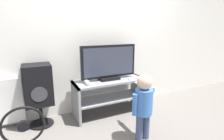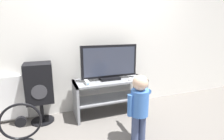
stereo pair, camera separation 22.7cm
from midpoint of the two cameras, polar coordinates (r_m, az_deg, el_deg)
ground_plane at (r=2.82m, az=3.40°, el=-15.62°), size 16.00×16.00×0.00m
wall_back at (r=2.96m, az=-0.52°, el=12.07°), size 10.00×0.06×2.60m
tv_stand at (r=2.86m, az=1.65°, el=-6.99°), size 1.15×0.45×0.57m
television at (r=2.75m, az=1.55°, el=2.34°), size 0.91×0.20×0.55m
game_console at (r=2.59m, az=-5.75°, el=-4.06°), size 0.05×0.16×0.05m
remote_primary at (r=2.80m, az=8.30°, el=-3.03°), size 0.09×0.13×0.03m
child at (r=2.17m, az=11.91°, el=-10.51°), size 0.32×0.48×0.85m
speaker_tower at (r=2.68m, az=-20.47°, el=-4.39°), size 0.37×0.34×0.90m
floor_fan at (r=2.31m, az=-24.89°, el=-16.88°), size 0.46×0.24×0.56m
radiator at (r=2.94m, az=-30.55°, el=-8.19°), size 0.64×0.08×0.71m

